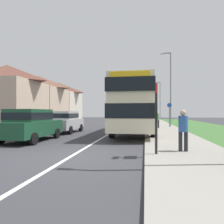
{
  "coord_description": "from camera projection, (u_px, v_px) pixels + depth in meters",
  "views": [
    {
      "loc": [
        2.61,
        -7.03,
        1.57
      ],
      "look_at": [
        0.74,
        4.52,
        1.6
      ],
      "focal_mm": 32.8,
      "sensor_mm": 36.0,
      "label": 1
    }
  ],
  "objects": [
    {
      "name": "parked_car_silver",
      "position": [
        65.0,
        121.0,
        15.91
      ],
      "size": [
        1.96,
        3.95,
        1.67
      ],
      "color": "#B7B7BC",
      "rests_on": "ground_plane"
    },
    {
      "name": "pedestrian_at_stop",
      "position": [
        183.0,
        128.0,
        7.66
      ],
      "size": [
        0.34,
        0.34,
        1.67
      ],
      "color": "#23232D",
      "rests_on": "ground_plane"
    },
    {
      "name": "ground_plane",
      "position": [
        72.0,
        156.0,
        7.36
      ],
      "size": [
        120.0,
        120.0,
        0.0
      ],
      "primitive_type": "plane",
      "color": "#38383D"
    },
    {
      "name": "double_decker_bus",
      "position": [
        135.0,
        105.0,
        15.17
      ],
      "size": [
        2.8,
        10.23,
        3.7
      ],
      "color": "beige",
      "rests_on": "ground_plane"
    },
    {
      "name": "pavement_near_side",
      "position": [
        171.0,
        137.0,
        12.61
      ],
      "size": [
        3.2,
        68.0,
        0.12
      ],
      "primitive_type": "cube",
      "color": "gray",
      "rests_on": "ground_plane"
    },
    {
      "name": "street_lamp_far",
      "position": [
        160.0,
        99.0,
        40.48
      ],
      "size": [
        1.14,
        0.2,
        7.57
      ],
      "color": "slate",
      "rests_on": "ground_plane"
    },
    {
      "name": "street_lamp_mid",
      "position": [
        170.0,
        85.0,
        21.57
      ],
      "size": [
        1.14,
        0.2,
        7.91
      ],
      "color": "slate",
      "rests_on": "ground_plane"
    },
    {
      "name": "cycle_route_sign",
      "position": [
        169.0,
        114.0,
        20.27
      ],
      "size": [
        0.44,
        0.08,
        2.52
      ],
      "color": "slate",
      "rests_on": "ground_plane"
    },
    {
      "name": "bus_stop_sign",
      "position": [
        156.0,
        113.0,
        7.16
      ],
      "size": [
        0.09,
        0.52,
        2.6
      ],
      "color": "black",
      "rests_on": "ground_plane"
    },
    {
      "name": "parked_car_dark_green",
      "position": [
        31.0,
        124.0,
        11.23
      ],
      "size": [
        1.99,
        4.23,
        1.75
      ],
      "color": "#19472D",
      "rests_on": "ground_plane"
    },
    {
      "name": "pedestrian_walking_away",
      "position": [
        157.0,
        119.0,
        19.37
      ],
      "size": [
        0.34,
        0.34,
        1.67
      ],
      "color": "#23232D",
      "rests_on": "ground_plane"
    },
    {
      "name": "house_terrace_far_side",
      "position": [
        38.0,
        100.0,
        29.47
      ],
      "size": [
        6.76,
        20.18,
        6.89
      ],
      "color": "#C1A88E",
      "rests_on": "ground_plane"
    },
    {
      "name": "lane_marking_centre",
      "position": [
        110.0,
        133.0,
        15.26
      ],
      "size": [
        0.14,
        60.0,
        0.01
      ],
      "primitive_type": "cube",
      "color": "silver",
      "rests_on": "ground_plane"
    }
  ]
}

